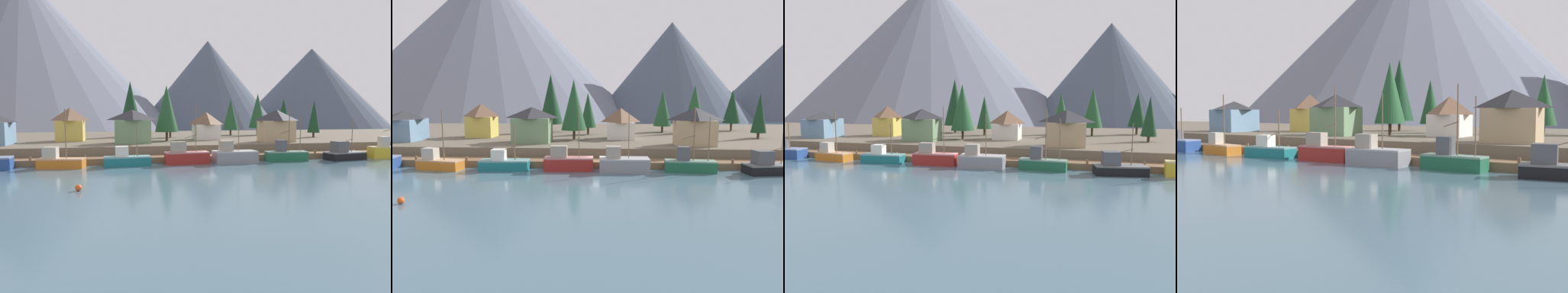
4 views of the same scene
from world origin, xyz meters
TOP-DOWN VIEW (x-y plane):
  - ground_plane at (0.00, 20.00)m, footprint 400.00×400.00m
  - dock at (0.00, 1.99)m, footprint 80.00×4.00m
  - shoreline_bank at (0.00, 32.00)m, footprint 400.00×56.00m
  - mountain_west_peak at (-60.66, 132.12)m, footprint 152.72×152.72m
  - fishing_boat_blue at (-33.19, -1.87)m, footprint 6.26×3.41m
  - fishing_boat_orange at (-23.45, -1.83)m, footprint 6.97×3.48m
  - fishing_boat_teal at (-13.64, -1.67)m, footprint 7.24×3.06m
  - fishing_boat_red at (-4.21, -1.48)m, footprint 7.18×2.69m
  - fishing_boat_grey at (3.86, -1.85)m, footprint 7.18×3.37m
  - fishing_boat_green at (13.36, -1.50)m, footprint 7.25×2.78m
  - fishing_boat_black at (24.13, -2.23)m, footprint 7.47×4.04m
  - house_white at (4.14, 18.46)m, footprint 5.62×5.54m
  - house_yellow at (-24.66, 19.84)m, footprint 5.62×5.35m
  - house_tan at (16.48, 9.01)m, footprint 7.08×4.24m
  - house_green at (-12.17, 11.50)m, footprint 7.06×5.26m
  - house_blue at (-37.14, 12.87)m, footprint 6.27×7.26m
  - conifer_near_right at (-11.94, 31.24)m, footprint 5.58×5.58m
  - conifer_mid_right at (-4.97, 16.03)m, footprint 4.94×4.94m
  - conifer_back_left at (-2.83, 26.03)m, footprint 3.62×3.62m
  - conifer_back_right at (14.53, 32.92)m, footprint 4.26×4.26m

SIDE VIEW (x-z plane):
  - ground_plane at x=0.00m, z-range -1.00..0.00m
  - dock at x=0.00m, z-range -0.30..1.30m
  - fishing_boat_teal at x=-13.64m, z-range -2.28..4.32m
  - fishing_boat_orange at x=-23.45m, z-range -3.35..5.44m
  - fishing_boat_black at x=24.13m, z-range -2.59..4.81m
  - fishing_boat_blue at x=-33.19m, z-range -2.30..4.59m
  - fishing_boat_green at x=13.36m, z-range -3.49..5.78m
  - fishing_boat_grey at x=3.86m, z-range -2.99..5.45m
  - shoreline_bank at x=0.00m, z-range 0.00..2.50m
  - fishing_boat_red at x=-4.21m, z-range -3.51..6.06m
  - house_blue at x=-37.14m, z-range 2.56..8.21m
  - house_white at x=4.14m, z-range 2.57..8.67m
  - house_green at x=-12.17m, z-range 2.57..9.02m
  - house_tan at x=16.48m, z-range 2.57..9.06m
  - house_yellow at x=-24.66m, z-range 2.58..9.53m
  - conifer_back_left at x=-2.83m, z-range 3.29..12.54m
  - conifer_back_right at x=14.53m, z-range 3.23..13.13m
  - conifer_mid_right at x=-4.97m, z-range 3.45..15.05m
  - conifer_near_right at x=-11.94m, z-range 3.49..17.19m
  - mountain_west_peak at x=-60.66m, z-range 0.00..77.14m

